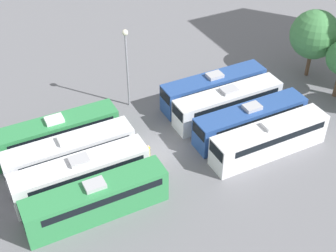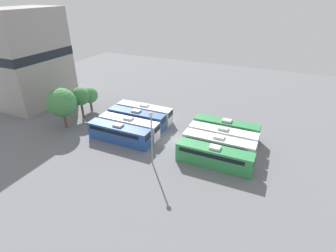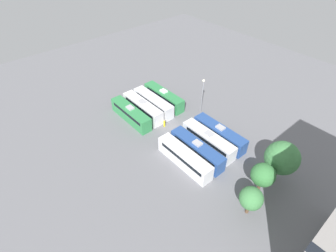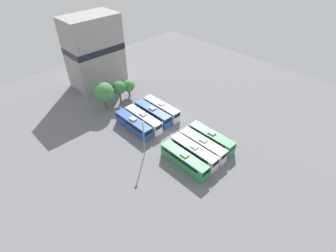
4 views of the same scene
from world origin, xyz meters
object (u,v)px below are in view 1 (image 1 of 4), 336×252
at_px(bus_0, 57,133).
at_px(bus_2, 82,174).
at_px(bus_7, 270,138).
at_px(tree_0, 315,35).
at_px(bus_6, 251,120).
at_px(bus_5, 228,103).
at_px(worker_person, 148,153).
at_px(bus_3, 97,199).
at_px(light_pole, 126,56).
at_px(bus_4, 214,88).
at_px(bus_1, 70,153).

xyz_separation_m(bus_0, bus_2, (6.17, 0.26, 0.00)).
relative_size(bus_7, tree_0, 1.46).
xyz_separation_m(bus_0, bus_6, (6.42, 16.91, 0.00)).
relative_size(bus_2, bus_5, 1.00).
distance_m(bus_7, worker_person, 11.05).
bearing_deg(bus_3, bus_2, -177.06).
distance_m(bus_0, bus_2, 6.18).
bearing_deg(light_pole, bus_0, -68.70).
relative_size(bus_2, light_pole, 1.32).
xyz_separation_m(bus_6, tree_0, (-6.01, 12.10, 3.44)).
distance_m(bus_6, bus_7, 3.04).
bearing_deg(bus_7, bus_0, -119.25).
height_order(bus_5, worker_person, bus_5).
bearing_deg(bus_0, bus_6, 69.23).
distance_m(bus_3, light_pole, 15.59).
height_order(bus_3, bus_5, same).
xyz_separation_m(bus_5, tree_0, (-2.64, 12.46, 3.44)).
bearing_deg(worker_person, bus_2, -83.30).
xyz_separation_m(bus_5, bus_7, (6.40, 0.33, 0.00)).
distance_m(bus_2, bus_4, 17.53).
height_order(bus_4, light_pole, light_pole).
distance_m(bus_6, tree_0, 13.94).
xyz_separation_m(bus_1, bus_6, (3.19, 16.69, 0.00)).
xyz_separation_m(bus_3, bus_7, (0.09, 16.46, 0.00)).
bearing_deg(bus_6, bus_1, -100.83).
distance_m(bus_0, bus_5, 16.83).
bearing_deg(bus_0, bus_7, 60.75).
relative_size(bus_2, bus_6, 1.00).
bearing_deg(bus_4, bus_7, 1.09).
distance_m(bus_7, light_pole, 15.81).
xyz_separation_m(bus_3, bus_5, (-6.31, 16.13, 0.00)).
bearing_deg(worker_person, light_pole, 167.83).
xyz_separation_m(bus_0, bus_5, (3.05, 16.55, 0.00)).
xyz_separation_m(bus_4, bus_5, (2.95, -0.15, 0.00)).
distance_m(bus_0, bus_3, 9.37).
relative_size(bus_1, light_pole, 1.32).
xyz_separation_m(bus_5, worker_person, (2.37, -9.92, -0.86)).
xyz_separation_m(bus_1, bus_5, (-0.17, 16.33, 0.00)).
distance_m(bus_0, bus_1, 3.23).
xyz_separation_m(worker_person, light_pole, (-8.74, 1.88, 4.96)).
distance_m(bus_0, bus_6, 18.09).
bearing_deg(bus_5, bus_1, -89.40).
bearing_deg(bus_5, bus_2, -79.17).
bearing_deg(bus_6, bus_3, -79.87).
relative_size(bus_4, bus_7, 1.00).
bearing_deg(bus_1, light_pole, 128.26).
relative_size(bus_0, light_pole, 1.32).
xyz_separation_m(bus_3, worker_person, (-3.94, 6.21, -0.86)).
height_order(bus_0, bus_1, same).
bearing_deg(bus_4, bus_3, -60.36).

